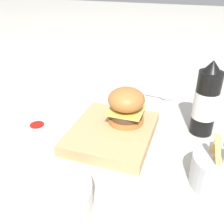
{
  "coord_description": "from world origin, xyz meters",
  "views": [
    {
      "loc": [
        -0.55,
        -0.14,
        0.42
      ],
      "look_at": [
        0.02,
        0.05,
        0.08
      ],
      "focal_mm": 42.0,
      "sensor_mm": 36.0,
      "label": 1
    }
  ],
  "objects": [
    {
      "name": "spoon",
      "position": [
        0.31,
        -0.03,
        0.01
      ],
      "size": [
        0.03,
        0.17,
        0.01
      ],
      "rotation": [
        0.0,
        0.0,
        4.64
      ],
      "color": "silver",
      "rests_on": "ground_plane"
    },
    {
      "name": "fries_basket",
      "position": [
        -0.08,
        -0.22,
        0.04
      ],
      "size": [
        0.12,
        0.12,
        0.14
      ],
      "color": "#B7B7BC",
      "rests_on": "ground_plane"
    },
    {
      "name": "ketchup_bottle",
      "position": [
        0.13,
        -0.18,
        0.1
      ],
      "size": [
        0.06,
        0.06,
        0.21
      ],
      "color": "black",
      "rests_on": "ground_plane"
    },
    {
      "name": "ground_plane",
      "position": [
        0.0,
        0.0,
        0.0
      ],
      "size": [
        6.0,
        6.0,
        0.0
      ],
      "primitive_type": "plane",
      "color": "#B7B2A8"
    },
    {
      "name": "serving_board",
      "position": [
        0.02,
        0.05,
        0.02
      ],
      "size": [
        0.25,
        0.22,
        0.03
      ],
      "color": "tan",
      "rests_on": "ground_plane"
    },
    {
      "name": "burger",
      "position": [
        0.06,
        0.03,
        0.08
      ],
      "size": [
        0.1,
        0.1,
        0.1
      ],
      "color": "#AD6B33",
      "rests_on": "serving_board"
    },
    {
      "name": "side_bowl",
      "position": [
        -0.25,
        0.08,
        0.03
      ],
      "size": [
        0.15,
        0.15,
        0.06
      ],
      "color": "silver",
      "rests_on": "ground_plane"
    },
    {
      "name": "ketchup_puddle",
      "position": [
        0.01,
        0.29,
        0.0
      ],
      "size": [
        0.04,
        0.04,
        0.0
      ],
      "color": "#9E140F",
      "rests_on": "ground_plane"
    }
  ]
}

